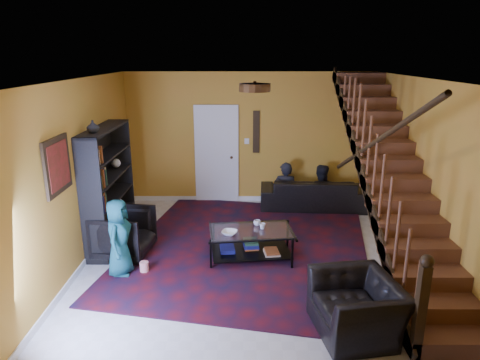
# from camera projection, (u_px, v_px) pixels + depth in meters

# --- Properties ---
(floor) EXTENTS (5.50, 5.50, 0.00)m
(floor) POSITION_uv_depth(u_px,v_px,m) (252.00, 256.00, 6.92)
(floor) COLOR beige
(floor) RESTS_ON ground
(room) EXTENTS (5.50, 5.50, 5.50)m
(room) POSITION_uv_depth(u_px,v_px,m) (181.00, 222.00, 8.19)
(room) COLOR orange
(room) RESTS_ON ground
(staircase) EXTENTS (0.95, 5.02, 3.18)m
(staircase) POSITION_uv_depth(u_px,v_px,m) (391.00, 173.00, 6.52)
(staircase) COLOR brown
(staircase) RESTS_ON floor
(bookshelf) EXTENTS (0.35, 1.80, 2.00)m
(bookshelf) POSITION_uv_depth(u_px,v_px,m) (109.00, 188.00, 7.23)
(bookshelf) COLOR black
(bookshelf) RESTS_ON floor
(door) EXTENTS (0.82, 0.05, 2.05)m
(door) POSITION_uv_depth(u_px,v_px,m) (217.00, 156.00, 9.24)
(door) COLOR silver
(door) RESTS_ON floor
(framed_picture) EXTENTS (0.04, 0.74, 0.74)m
(framed_picture) POSITION_uv_depth(u_px,v_px,m) (57.00, 166.00, 5.57)
(framed_picture) COLOR maroon
(framed_picture) RESTS_ON room
(wall_hanging) EXTENTS (0.14, 0.03, 0.90)m
(wall_hanging) POSITION_uv_depth(u_px,v_px,m) (256.00, 132.00, 9.10)
(wall_hanging) COLOR black
(wall_hanging) RESTS_ON room
(ceiling_fixture) EXTENTS (0.40, 0.40, 0.10)m
(ceiling_fixture) POSITION_uv_depth(u_px,v_px,m) (255.00, 88.00, 5.38)
(ceiling_fixture) COLOR #3F2814
(ceiling_fixture) RESTS_ON room
(rug) EXTENTS (4.66, 5.09, 0.02)m
(rug) POSITION_uv_depth(u_px,v_px,m) (248.00, 247.00, 7.22)
(rug) COLOR #470C13
(rug) RESTS_ON floor
(sofa) EXTENTS (2.24, 0.98, 0.64)m
(sofa) POSITION_uv_depth(u_px,v_px,m) (313.00, 193.00, 9.03)
(sofa) COLOR black
(sofa) RESTS_ON floor
(armchair_left) EXTENTS (0.96, 0.94, 0.77)m
(armchair_left) POSITION_uv_depth(u_px,v_px,m) (124.00, 233.00, 6.86)
(armchair_left) COLOR black
(armchair_left) RESTS_ON floor
(armchair_right) EXTENTS (1.05, 1.15, 0.66)m
(armchair_right) POSITION_uv_depth(u_px,v_px,m) (357.00, 307.00, 4.96)
(armchair_right) COLOR black
(armchair_right) RESTS_ON floor
(person_adult_a) EXTENTS (0.55, 0.39, 1.43)m
(person_adult_a) POSITION_uv_depth(u_px,v_px,m) (285.00, 195.00, 9.10)
(person_adult_a) COLOR black
(person_adult_a) RESTS_ON sofa
(person_adult_b) EXTENTS (0.73, 0.60, 1.38)m
(person_adult_b) POSITION_uv_depth(u_px,v_px,m) (319.00, 196.00, 9.10)
(person_adult_b) COLOR black
(person_adult_b) RESTS_ON sofa
(person_child) EXTENTS (0.41, 0.60, 1.17)m
(person_child) POSITION_uv_depth(u_px,v_px,m) (119.00, 238.00, 6.21)
(person_child) COLOR #164F56
(person_child) RESTS_ON armchair_left
(coffee_table) EXTENTS (1.37, 0.90, 0.49)m
(coffee_table) POSITION_uv_depth(u_px,v_px,m) (251.00, 242.00, 6.76)
(coffee_table) COLOR black
(coffee_table) RESTS_ON floor
(cup_a) EXTENTS (0.15, 0.15, 0.09)m
(cup_a) POSITION_uv_depth(u_px,v_px,m) (257.00, 223.00, 6.87)
(cup_a) COLOR #999999
(cup_a) RESTS_ON coffee_table
(cup_b) EXTENTS (0.10, 0.10, 0.09)m
(cup_b) POSITION_uv_depth(u_px,v_px,m) (262.00, 226.00, 6.74)
(cup_b) COLOR #999999
(cup_b) RESTS_ON coffee_table
(bowl) EXTENTS (0.29, 0.29, 0.06)m
(bowl) POSITION_uv_depth(u_px,v_px,m) (230.00, 233.00, 6.53)
(bowl) COLOR #999999
(bowl) RESTS_ON coffee_table
(vase) EXTENTS (0.18, 0.18, 0.19)m
(vase) POSITION_uv_depth(u_px,v_px,m) (93.00, 127.00, 6.43)
(vase) COLOR #999999
(vase) RESTS_ON bookshelf
(popcorn_bucket) EXTENTS (0.16, 0.16, 0.15)m
(popcorn_bucket) POSITION_uv_depth(u_px,v_px,m) (144.00, 267.00, 6.38)
(popcorn_bucket) COLOR red
(popcorn_bucket) RESTS_ON rug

